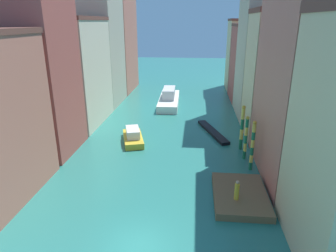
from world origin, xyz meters
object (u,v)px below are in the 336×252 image
mooring_pole_1 (246,137)px  person_on_dock (237,191)px  waterfront_dock (240,195)px  mooring_pole_0 (252,145)px  mooring_pole_2 (242,127)px  motorboat_0 (133,137)px  vaporetto_white (169,99)px  gondola_black (213,132)px

mooring_pole_1 → person_on_dock: bearing=-102.1°
person_on_dock → waterfront_dock: bearing=66.8°
mooring_pole_0 → mooring_pole_2: size_ratio=0.98×
waterfront_dock → motorboat_0: bearing=135.1°
mooring_pole_2 → vaporetto_white: (-9.50, 17.80, -1.60)m
vaporetto_white → mooring_pole_1: bearing=-64.8°
mooring_pole_0 → mooring_pole_2: 4.81m
vaporetto_white → motorboat_0: size_ratio=2.16×
mooring_pole_0 → mooring_pole_2: mooring_pole_2 is taller
waterfront_dock → gondola_black: waterfront_dock is taller
vaporetto_white → motorboat_0: vaporetto_white is taller
person_on_dock → vaporetto_white: (-7.74, 28.69, -0.36)m
vaporetto_white → gondola_black: bearing=-63.0°
person_on_dock → mooring_pole_1: size_ratio=0.34×
mooring_pole_1 → vaporetto_white: mooring_pole_1 is taller
person_on_dock → mooring_pole_1: bearing=77.9°
mooring_pole_0 → mooring_pole_2: bearing=93.6°
person_on_dock → mooring_pole_1: 8.68m
gondola_black → motorboat_0: (-9.32, -3.75, 0.44)m
mooring_pole_0 → vaporetto_white: size_ratio=0.41×
vaporetto_white → motorboat_0: 17.11m
motorboat_0 → person_on_dock: bearing=-48.7°
mooring_pole_2 → mooring_pole_1: bearing=-88.7°
person_on_dock → mooring_pole_0: 6.53m
mooring_pole_0 → vaporetto_white: (-9.80, 22.60, -1.54)m
mooring_pole_1 → motorboat_0: mooring_pole_1 is taller
gondola_black → motorboat_0: bearing=-158.1°
mooring_pole_2 → vaporetto_white: size_ratio=0.42×
mooring_pole_1 → mooring_pole_2: size_ratio=0.92×
mooring_pole_2 → motorboat_0: (-12.12, 0.89, -1.90)m
waterfront_dock → mooring_pole_0: 5.75m
mooring_pole_0 → motorboat_0: 13.79m
mooring_pole_2 → gondola_black: size_ratio=0.61×
person_on_dock → mooring_pole_0: bearing=71.3°
waterfront_dock → mooring_pole_0: (1.61, 5.06, 2.19)m
waterfront_dock → mooring_pole_0: bearing=72.3°
gondola_black → vaporetto_white: bearing=117.0°
mooring_pole_2 → waterfront_dock: bearing=-97.6°
person_on_dock → motorboat_0: (-10.37, 11.78, -0.67)m
mooring_pole_2 → gondola_black: mooring_pole_2 is taller
person_on_dock → mooring_pole_2: size_ratio=0.32×
motorboat_0 → mooring_pole_2: bearing=-4.2°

